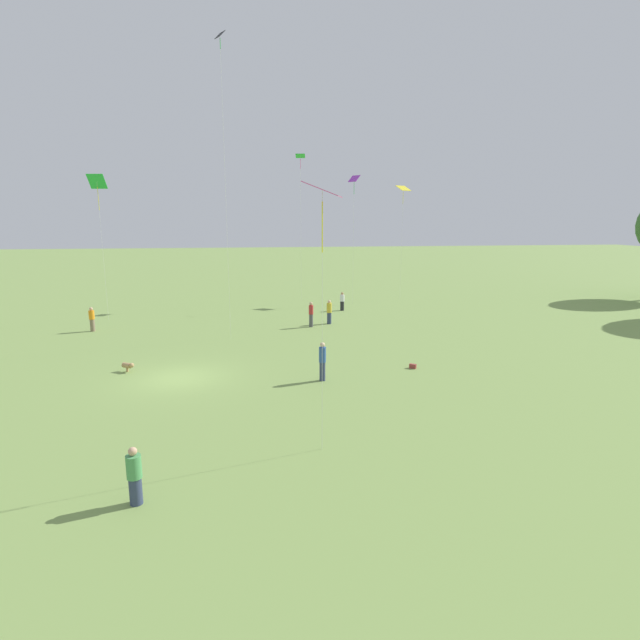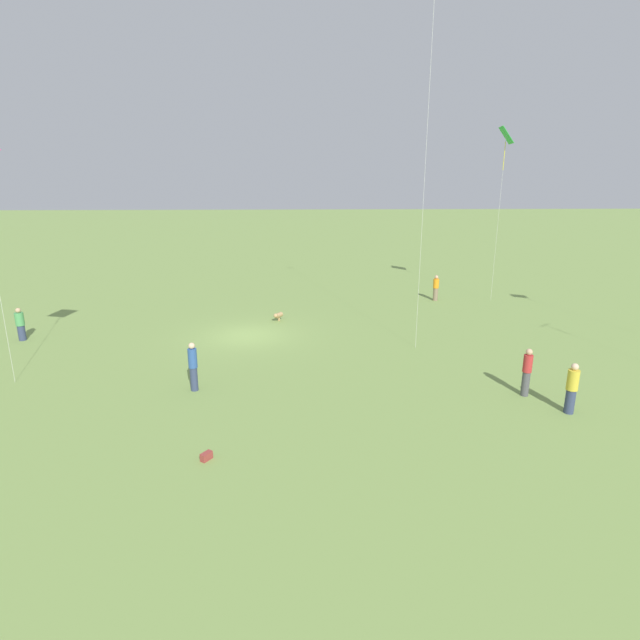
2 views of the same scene
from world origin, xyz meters
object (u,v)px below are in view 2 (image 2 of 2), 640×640
dog_0 (278,315)px  picnic_bag_0 (206,456)px  person_2 (436,288)px  person_3 (20,325)px  person_5 (193,366)px  person_4 (572,388)px  person_1 (527,372)px  kite_5 (506,140)px

dog_0 → picnic_bag_0: (1.53, 14.69, -0.22)m
dog_0 → person_2: bearing=-123.7°
person_3 → dog_0: bearing=-97.5°
person_5 → picnic_bag_0: (-1.31, 5.02, -0.86)m
person_2 → picnic_bag_0: bearing=101.4°
person_2 → person_4: size_ratio=0.94×
person_1 → person_4: 1.74m
dog_0 → person_1: bearing=163.8°
person_3 → person_4: 24.96m
person_4 → kite_5: (-3.67, -16.77, 9.30)m
person_1 → person_4: (-0.89, 1.49, -0.03)m
person_4 → dog_0: bearing=-108.8°
kite_5 → person_4: bearing=-138.1°
person_3 → kite_5: (-26.86, -7.53, 9.39)m
person_4 → picnic_bag_0: person_4 is taller
person_1 → kite_5: 18.44m
dog_0 → kite_5: bearing=-130.1°
kite_5 → person_5: bearing=-175.8°
person_5 → kite_5: bearing=134.6°
person_4 → person_5: bearing=-70.1°
kite_5 → person_1: bearing=-142.4°
person_1 → person_4: bearing=-156.2°
person_1 → dog_0: bearing=34.6°
kite_5 → person_2: bearing=142.6°
person_2 → person_5: person_5 is taller
person_1 → person_3: size_ratio=1.10×
dog_0 → person_3: bearing=45.2°
person_3 → dog_0: (-12.73, -2.98, -0.49)m
kite_5 → dog_0: size_ratio=16.51×
person_3 → picnic_bag_0: 16.23m
picnic_bag_0 → dog_0: bearing=-96.0°
picnic_bag_0 → kite_5: bearing=-129.1°
person_1 → dog_0: 14.38m
person_1 → person_3: person_1 is taller
person_3 → picnic_bag_0: (-11.20, 11.72, -0.71)m
kite_5 → dog_0: bearing=162.1°
person_2 → kite_5: bearing=-138.6°
person_4 → picnic_bag_0: size_ratio=4.68×
person_1 → dog_0: person_1 is taller
person_5 → person_3: bearing=-119.5°
person_5 → dog_0: (-2.85, -9.67, -0.64)m
person_3 → picnic_bag_0: person_3 is taller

